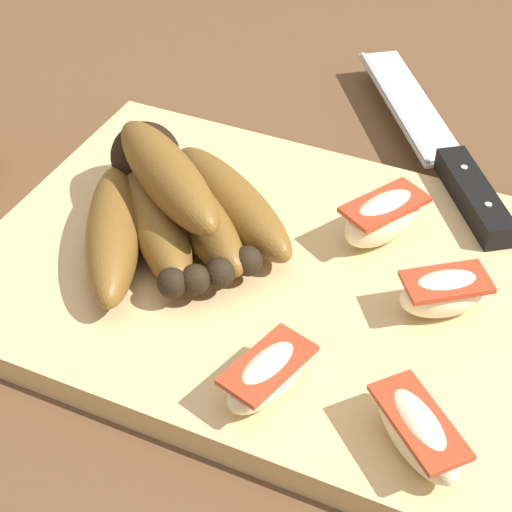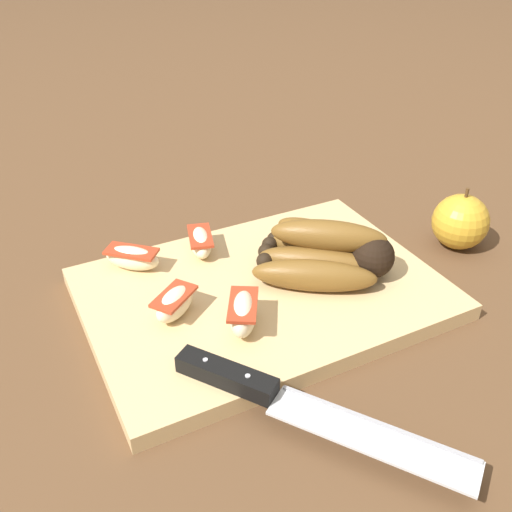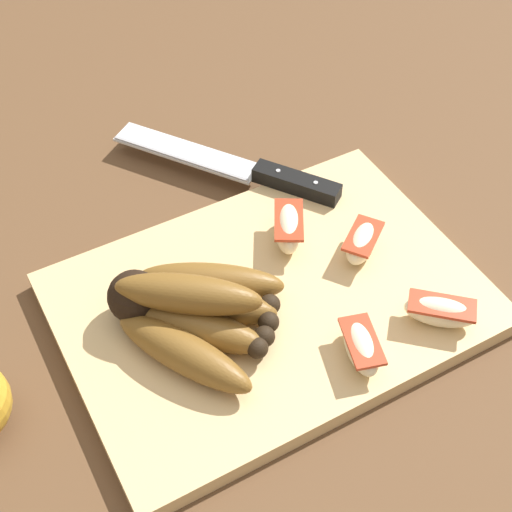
% 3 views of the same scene
% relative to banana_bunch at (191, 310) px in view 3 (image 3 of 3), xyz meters
% --- Properties ---
extents(ground_plane, '(6.00, 6.00, 0.00)m').
position_rel_banana_bunch_xyz_m(ground_plane, '(-0.07, 0.01, -0.04)').
color(ground_plane, brown).
extents(cutting_board, '(0.40, 0.28, 0.02)m').
position_rel_banana_bunch_xyz_m(cutting_board, '(-0.08, 0.00, -0.03)').
color(cutting_board, tan).
rests_on(cutting_board, ground_plane).
extents(banana_bunch, '(0.18, 0.19, 0.07)m').
position_rel_banana_bunch_xyz_m(banana_bunch, '(0.00, 0.00, 0.00)').
color(banana_bunch, black).
rests_on(banana_bunch, cutting_board).
extents(chefs_knife, '(0.19, 0.25, 0.02)m').
position_rel_banana_bunch_xyz_m(chefs_knife, '(-0.16, -0.15, -0.02)').
color(chefs_knife, silver).
rests_on(chefs_knife, cutting_board).
extents(apple_wedge_near, '(0.06, 0.07, 0.04)m').
position_rel_banana_bunch_xyz_m(apple_wedge_near, '(-0.14, -0.05, -0.00)').
color(apple_wedge_near, beige).
rests_on(apple_wedge_near, cutting_board).
extents(apple_wedge_middle, '(0.06, 0.06, 0.03)m').
position_rel_banana_bunch_xyz_m(apple_wedge_middle, '(-0.19, -0.00, -0.01)').
color(apple_wedge_middle, beige).
rests_on(apple_wedge_middle, cutting_board).
extents(apple_wedge_far, '(0.04, 0.07, 0.03)m').
position_rel_banana_bunch_xyz_m(apple_wedge_far, '(-0.12, 0.10, -0.01)').
color(apple_wedge_far, beige).
rests_on(apple_wedge_far, cutting_board).
extents(apple_wedge_extra, '(0.07, 0.06, 0.03)m').
position_rel_banana_bunch_xyz_m(apple_wedge_extra, '(-0.21, 0.11, -0.01)').
color(apple_wedge_extra, beige).
rests_on(apple_wedge_extra, cutting_board).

